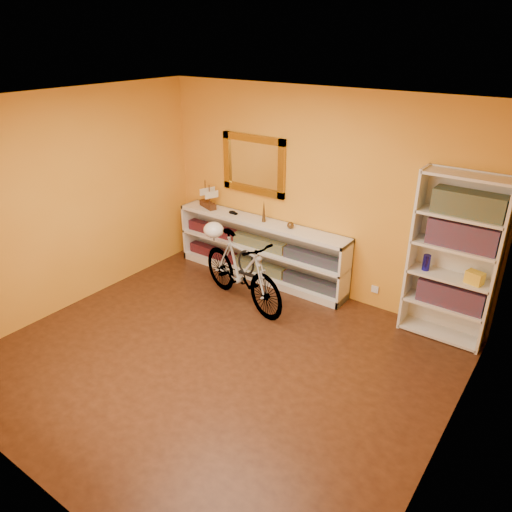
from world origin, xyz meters
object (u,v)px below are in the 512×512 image
Objects in this scene: bicycle at (242,270)px; helmet at (214,230)px; console_unit at (260,250)px; bookcase at (453,260)px.

bicycle is 5.84× the size of helmet.
console_unit is 0.75m from bicycle.
console_unit is at bearing -179.43° from bookcase.
helmet is (-2.85, -0.58, -0.13)m from bookcase.
bookcase is at bearing 11.42° from helmet.
bookcase reaches higher than bicycle.
helmet is at bearing -168.58° from bookcase.
console_unit is at bearing 33.27° from bicycle.
bicycle is at bearing -72.61° from console_unit.
bookcase is (2.50, 0.03, 0.52)m from console_unit.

